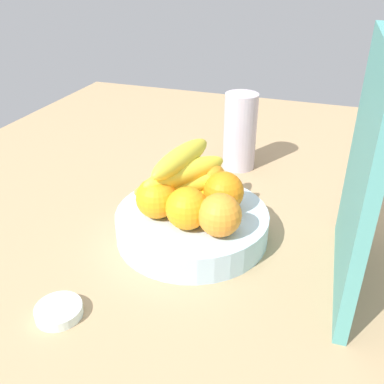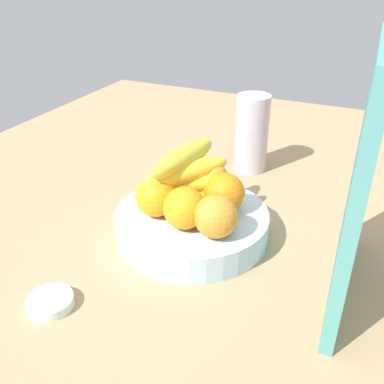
{
  "view_description": "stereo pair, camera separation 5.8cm",
  "coord_description": "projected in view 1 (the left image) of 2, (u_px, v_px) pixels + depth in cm",
  "views": [
    {
      "loc": [
        57.26,
        20.99,
        44.59
      ],
      "look_at": [
        -3.09,
        -0.02,
        8.93
      ],
      "focal_mm": 40.36,
      "sensor_mm": 36.0,
      "label": 1
    },
    {
      "loc": [
        55.11,
        26.36,
        44.59
      ],
      "look_at": [
        -3.09,
        -0.02,
        8.93
      ],
      "focal_mm": 40.36,
      "sensor_mm": 36.0,
      "label": 2
    }
  ],
  "objects": [
    {
      "name": "ground_plane",
      "position": [
        186.0,
        252.0,
        0.76
      ],
      "size": [
        180.0,
        140.0,
        3.0
      ],
      "primitive_type": "cube",
      "color": "tan"
    },
    {
      "name": "orange_center",
      "position": [
        207.0,
        179.0,
        0.78
      ],
      "size": [
        7.03,
        7.03,
        7.03
      ],
      "primitive_type": "sphere",
      "color": "orange",
      "rests_on": "fruit_bowl"
    },
    {
      "name": "orange_top_stack",
      "position": [
        187.0,
        208.0,
        0.69
      ],
      "size": [
        7.03,
        7.03,
        7.03
      ],
      "primitive_type": "sphere",
      "color": "orange",
      "rests_on": "fruit_bowl"
    },
    {
      "name": "cutting_board",
      "position": [
        362.0,
        174.0,
        0.59
      ],
      "size": [
        28.05,
        2.87,
        36.0
      ],
      "primitive_type": "cube",
      "rotation": [
        0.0,
        0.0,
        0.04
      ],
      "color": "teal",
      "rests_on": "ground_plane"
    },
    {
      "name": "banana_bunch",
      "position": [
        184.0,
        178.0,
        0.75
      ],
      "size": [
        17.85,
        16.9,
        10.6
      ],
      "color": "yellow",
      "rests_on": "fruit_bowl"
    },
    {
      "name": "orange_back_right",
      "position": [
        156.0,
        199.0,
        0.72
      ],
      "size": [
        7.03,
        7.03,
        7.03
      ],
      "primitive_type": "sphere",
      "color": "orange",
      "rests_on": "fruit_bowl"
    },
    {
      "name": "jar_lid",
      "position": [
        59.0,
        311.0,
        0.6
      ],
      "size": [
        6.59,
        6.59,
        1.52
      ],
      "primitive_type": "cylinder",
      "color": "white",
      "rests_on": "ground_plane"
    },
    {
      "name": "orange_back_left",
      "position": [
        172.0,
        184.0,
        0.77
      ],
      "size": [
        7.03,
        7.03,
        7.03
      ],
      "primitive_type": "sphere",
      "color": "orange",
      "rests_on": "fruit_bowl"
    },
    {
      "name": "thermos_tumbler",
      "position": [
        240.0,
        132.0,
        0.98
      ],
      "size": [
        7.47,
        7.47,
        17.56
      ],
      "primitive_type": "cylinder",
      "color": "#C1B1BE",
      "rests_on": "ground_plane"
    },
    {
      "name": "orange_front_right",
      "position": [
        224.0,
        192.0,
        0.74
      ],
      "size": [
        7.03,
        7.03,
        7.03
      ],
      "primitive_type": "sphere",
      "color": "orange",
      "rests_on": "fruit_bowl"
    },
    {
      "name": "fruit_bowl",
      "position": [
        192.0,
        224.0,
        0.76
      ],
      "size": [
        26.77,
        26.77,
        4.93
      ],
      "primitive_type": "cylinder",
      "color": "silver",
      "rests_on": "ground_plane"
    },
    {
      "name": "orange_front_left",
      "position": [
        220.0,
        215.0,
        0.68
      ],
      "size": [
        7.03,
        7.03,
        7.03
      ],
      "primitive_type": "sphere",
      "color": "orange",
      "rests_on": "fruit_bowl"
    }
  ]
}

